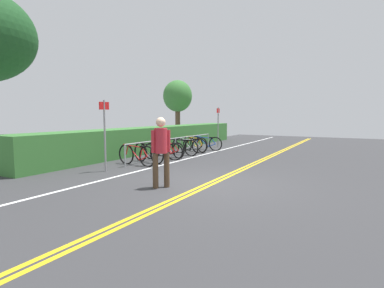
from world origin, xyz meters
The scene contains 18 objects.
ground_plane centered at (0.00, 0.00, -0.03)m, with size 38.58×12.73×0.05m, color #353538.
centre_line_yellow_inner centered at (0.00, -0.08, 0.00)m, with size 34.72×0.10×0.00m, color gold.
centre_line_yellow_outer centered at (0.00, 0.08, 0.00)m, with size 34.72×0.10×0.00m, color gold.
bike_lane_stripe_white centered at (0.00, 2.81, 0.00)m, with size 34.72×0.12×0.00m, color white.
bike_rack centered at (4.09, 3.69, 0.61)m, with size 6.59×0.05×0.80m.
bicycle_0 centered at (1.33, 3.60, 0.37)m, with size 0.46×1.81×0.78m.
bicycle_1 centered at (2.07, 3.62, 0.37)m, with size 0.57×1.72×0.79m.
bicycle_2 centered at (2.96, 3.56, 0.34)m, with size 0.54×1.66×0.73m.
bicycle_3 centered at (3.70, 3.74, 0.33)m, with size 0.49×1.68×0.70m.
bicycle_4 centered at (4.54, 3.64, 0.36)m, with size 0.46×1.78×0.77m.
bicycle_5 centered at (5.32, 3.68, 0.35)m, with size 0.65×1.63×0.74m.
bicycle_6 centered at (6.04, 3.77, 0.36)m, with size 0.68×1.70×0.76m.
bicycle_7 centered at (6.78, 3.54, 0.35)m, with size 0.46×1.81×0.74m.
pedestrian centered at (-1.03, 0.89, 1.01)m, with size 0.41×0.34×1.75m.
sign_post_near centered at (-0.09, 3.70, 1.36)m, with size 0.36×0.08×2.27m.
sign_post_far centered at (8.36, 3.57, 1.33)m, with size 0.36×0.06×2.21m.
hedge_backdrop centered at (5.59, 5.78, 0.60)m, with size 15.54×1.35×1.19m, color #387533.
tree_mid centered at (11.10, 7.91, 3.05)m, with size 2.02×2.02×4.20m.
Camera 1 is at (-7.17, -3.41, 1.81)m, focal length 28.54 mm.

